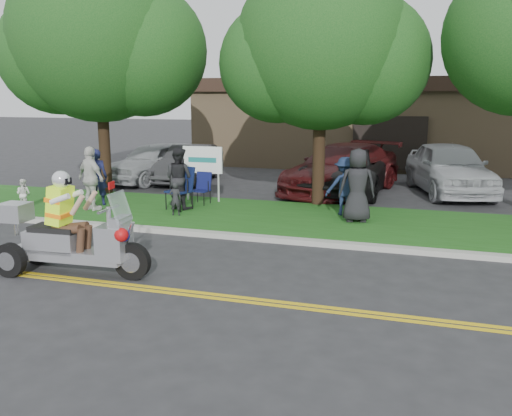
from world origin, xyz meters
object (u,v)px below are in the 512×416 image
(lawn_chair_b, at_px, (202,186))
(lawn_chair_a, at_px, (182,185))
(parked_car_far_right, at_px, (449,168))
(trike_scooter, at_px, (67,239))
(parked_car_far_left, at_px, (155,162))
(parked_car_right, at_px, (342,169))
(spectator_adult_mid, at_px, (179,178))
(spectator_adult_left, at_px, (97,177))
(parked_car_left, at_px, (190,164))
(spectator_adult_right, at_px, (91,179))
(parked_car_mid, at_px, (346,170))

(lawn_chair_b, bearing_deg, lawn_chair_a, -100.68)
(lawn_chair_a, height_order, parked_car_far_right, parked_car_far_right)
(trike_scooter, bearing_deg, parked_car_far_left, 106.18)
(lawn_chair_b, distance_m, parked_car_right, 5.11)
(spectator_adult_mid, bearing_deg, spectator_adult_left, 17.38)
(parked_car_left, bearing_deg, spectator_adult_mid, -74.35)
(lawn_chair_a, relative_size, parked_car_right, 0.21)
(trike_scooter, bearing_deg, spectator_adult_right, 115.95)
(parked_car_far_left, height_order, parked_car_left, parked_car_far_left)
(parked_car_left, bearing_deg, spectator_adult_right, -97.96)
(parked_car_right, bearing_deg, parked_car_mid, 9.86)
(trike_scooter, height_order, parked_car_far_left, trike_scooter)
(spectator_adult_right, relative_size, parked_car_far_right, 0.35)
(spectator_adult_right, distance_m, parked_car_right, 8.18)
(parked_car_far_right, bearing_deg, parked_car_left, 167.13)
(trike_scooter, xyz_separation_m, parked_car_far_left, (-3.67, 10.36, 0.09))
(trike_scooter, height_order, parked_car_left, trike_scooter)
(parked_car_far_left, relative_size, parked_car_mid, 0.81)
(trike_scooter, xyz_separation_m, parked_car_mid, (3.67, 10.05, 0.09))
(spectator_adult_left, bearing_deg, spectator_adult_mid, 163.61)
(trike_scooter, height_order, lawn_chair_b, trike_scooter)
(spectator_adult_right, bearing_deg, parked_car_mid, -117.89)
(lawn_chair_a, relative_size, parked_car_far_right, 0.23)
(spectator_adult_mid, distance_m, parked_car_right, 5.97)
(parked_car_left, relative_size, parked_car_right, 0.75)
(spectator_adult_left, relative_size, parked_car_mid, 0.30)
(spectator_adult_right, distance_m, parked_car_far_right, 11.45)
(trike_scooter, height_order, spectator_adult_left, trike_scooter)
(lawn_chair_a, bearing_deg, parked_car_far_left, 143.08)
(spectator_adult_left, xyz_separation_m, parked_car_far_right, (9.82, 5.64, -0.05))
(trike_scooter, relative_size, parked_car_left, 0.70)
(parked_car_mid, bearing_deg, parked_car_right, 174.25)
(lawn_chair_a, height_order, spectator_adult_right, spectator_adult_right)
(parked_car_far_left, bearing_deg, lawn_chair_a, -40.72)
(lawn_chair_a, relative_size, parked_car_mid, 0.21)
(spectator_adult_left, distance_m, parked_car_far_left, 5.12)
(spectator_adult_mid, height_order, parked_car_left, spectator_adult_mid)
(parked_car_right, relative_size, parked_car_far_right, 1.10)
(lawn_chair_a, height_order, spectator_adult_left, spectator_adult_left)
(spectator_adult_left, xyz_separation_m, parked_car_mid, (6.53, 4.74, -0.16))
(spectator_adult_left, relative_size, parked_car_right, 0.29)
(lawn_chair_a, xyz_separation_m, parked_car_mid, (3.97, 4.47, -0.00))
(lawn_chair_b, xyz_separation_m, spectator_adult_mid, (-0.34, -0.86, 0.34))
(lawn_chair_a, xyz_separation_m, spectator_adult_right, (-2.31, -0.93, 0.22))
(lawn_chair_a, relative_size, spectator_adult_left, 0.72)
(lawn_chair_a, xyz_separation_m, spectator_adult_left, (-2.57, -0.27, 0.15))
(spectator_adult_right, bearing_deg, spectator_adult_left, -47.39)
(parked_car_far_left, distance_m, parked_car_far_right, 10.65)
(parked_car_far_left, relative_size, parked_car_left, 1.05)
(trike_scooter, distance_m, spectator_adult_left, 6.04)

